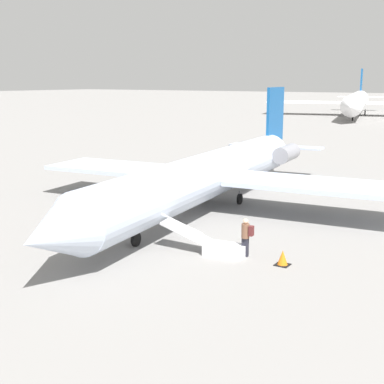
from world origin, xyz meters
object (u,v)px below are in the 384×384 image
Objects in this scene: airplane_main at (213,173)px; boarding_stairs at (217,246)px; airplane_far_center at (357,102)px; passenger at (246,235)px.

airplane_main reaches higher than boarding_stairs.
passenger is (96.93, 23.85, -2.09)m from airplane_far_center.
boarding_stairs reaches higher than passenger.
airplane_far_center is at bearing -83.24° from passenger.
airplane_far_center reaches higher than boarding_stairs.
airplane_far_center is 100.00m from boarding_stairs.
airplane_main is 9.60m from passenger.
boarding_stairs is (97.37, 22.60, -2.71)m from airplane_far_center.
airplane_main is 91.37m from airplane_far_center.
boarding_stairs is at bearing 12.54° from passenger.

